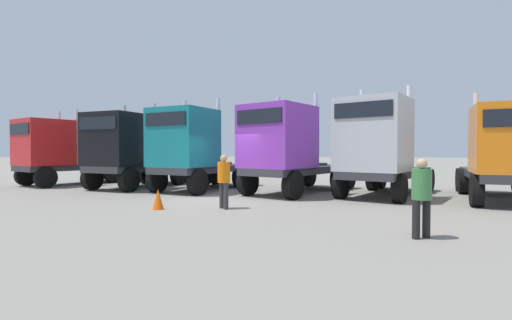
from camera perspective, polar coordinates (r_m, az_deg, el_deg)
The scene contains 10 objects.
ground at distance 14.11m, azimuth -5.40°, elevation -6.12°, with size 200.00×200.00×0.00m, color gray.
semi_truck_red at distance 22.59m, azimuth -28.14°, elevation 1.11°, with size 4.08×6.50×4.06m.
semi_truck_black at distance 19.18m, azimuth -19.00°, elevation 1.52°, with size 2.85×6.31×4.20m.
semi_truck_teal at distance 17.14m, azimuth -9.75°, elevation 1.67°, with size 3.25×6.23×4.28m.
semi_truck_purple at distance 15.70m, azimuth 4.68°, elevation 1.77°, with size 4.29×6.78×4.28m.
semi_truck_silver at distance 15.33m, azimuth 18.26°, elevation 1.83°, with size 4.06×6.50×4.42m.
semi_truck_orange at distance 15.57m, azimuth 34.26°, elevation 0.79°, with size 2.94×6.58×3.97m.
visitor_in_hivis at distance 11.88m, azimuth -4.96°, elevation -2.69°, with size 0.56×0.56×1.72m.
visitor_with_camera at distance 8.58m, azimuth 24.06°, elevation -4.53°, with size 0.56×0.56×1.69m.
traffic_cone_near at distance 12.16m, azimuth -14.79°, elevation -5.84°, with size 0.36×0.36×0.64m, color #F2590C.
Camera 1 is at (6.01, -12.63, 1.85)m, focal length 26.07 mm.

